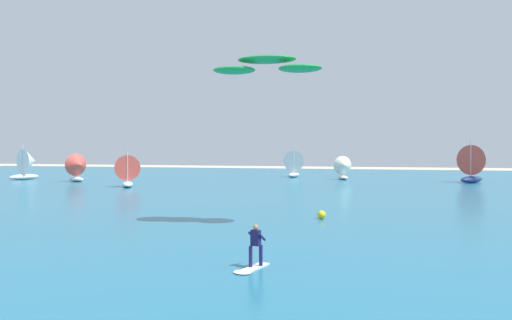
{
  "coord_description": "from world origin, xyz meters",
  "views": [
    {
      "loc": [
        4.32,
        -2.96,
        4.75
      ],
      "look_at": [
        0.18,
        16.53,
        4.18
      ],
      "focal_mm": 32.88,
      "sensor_mm": 36.0,
      "label": 1
    }
  ],
  "objects_px": {
    "kite": "(267,65)",
    "marker_buoy": "(322,215)",
    "sailboat_mid_left": "(295,163)",
    "sailboat_heeled_over": "(78,167)",
    "sailboat_outermost": "(28,163)",
    "sailboat_center_horizon": "(344,168)",
    "sailboat_far_right": "(474,163)",
    "sailboat_trailing": "(128,170)",
    "kitesurfer": "(253,253)"
  },
  "relations": [
    {
      "from": "kite",
      "to": "marker_buoy",
      "type": "height_order",
      "value": "kite"
    },
    {
      "from": "kite",
      "to": "sailboat_mid_left",
      "type": "xyz_separation_m",
      "value": [
        -3.99,
        44.65,
        -7.34
      ]
    },
    {
      "from": "sailboat_heeled_over",
      "to": "sailboat_mid_left",
      "type": "distance_m",
      "value": 31.33
    },
    {
      "from": "sailboat_outermost",
      "to": "sailboat_center_horizon",
      "type": "distance_m",
      "value": 44.93
    },
    {
      "from": "sailboat_far_right",
      "to": "marker_buoy",
      "type": "xyz_separation_m",
      "value": [
        -17.21,
        -34.93,
        -2.24
      ]
    },
    {
      "from": "sailboat_trailing",
      "to": "kitesurfer",
      "type": "bearing_deg",
      "value": -55.96
    },
    {
      "from": "kitesurfer",
      "to": "marker_buoy",
      "type": "xyz_separation_m",
      "value": [
        1.67,
        13.01,
        -0.33
      ]
    },
    {
      "from": "sailboat_far_right",
      "to": "kite",
      "type": "bearing_deg",
      "value": -117.92
    },
    {
      "from": "sailboat_heeled_over",
      "to": "sailboat_far_right",
      "type": "height_order",
      "value": "sailboat_far_right"
    },
    {
      "from": "sailboat_outermost",
      "to": "sailboat_center_horizon",
      "type": "height_order",
      "value": "sailboat_outermost"
    },
    {
      "from": "sailboat_trailing",
      "to": "sailboat_outermost",
      "type": "relative_size",
      "value": 0.84
    },
    {
      "from": "kite",
      "to": "sailboat_mid_left",
      "type": "height_order",
      "value": "kite"
    },
    {
      "from": "kitesurfer",
      "to": "sailboat_far_right",
      "type": "xyz_separation_m",
      "value": [
        18.89,
        47.94,
        1.91
      ]
    },
    {
      "from": "sailboat_heeled_over",
      "to": "sailboat_outermost",
      "type": "distance_m",
      "value": 9.91
    },
    {
      "from": "sailboat_mid_left",
      "to": "sailboat_trailing",
      "type": "bearing_deg",
      "value": -127.76
    },
    {
      "from": "kite",
      "to": "sailboat_trailing",
      "type": "bearing_deg",
      "value": 132.19
    },
    {
      "from": "kite",
      "to": "sailboat_far_right",
      "type": "xyz_separation_m",
      "value": [
        20.21,
        38.13,
        -6.91
      ]
    },
    {
      "from": "sailboat_mid_left",
      "to": "sailboat_center_horizon",
      "type": "xyz_separation_m",
      "value": [
        7.53,
        -4.72,
        -0.36
      ]
    },
    {
      "from": "sailboat_center_horizon",
      "to": "kite",
      "type": "bearing_deg",
      "value": -95.06
    },
    {
      "from": "sailboat_heeled_over",
      "to": "sailboat_trailing",
      "type": "xyz_separation_m",
      "value": [
        10.22,
        -5.86,
        -0.01
      ]
    },
    {
      "from": "sailboat_far_right",
      "to": "sailboat_center_horizon",
      "type": "relative_size",
      "value": 1.46
    },
    {
      "from": "kitesurfer",
      "to": "kite",
      "type": "height_order",
      "value": "kite"
    },
    {
      "from": "sailboat_trailing",
      "to": "sailboat_mid_left",
      "type": "relative_size",
      "value": 0.91
    },
    {
      "from": "kitesurfer",
      "to": "sailboat_mid_left",
      "type": "height_order",
      "value": "sailboat_mid_left"
    },
    {
      "from": "marker_buoy",
      "to": "sailboat_far_right",
      "type": "bearing_deg",
      "value": 63.76
    },
    {
      "from": "sailboat_center_horizon",
      "to": "marker_buoy",
      "type": "distance_m",
      "value": 36.75
    },
    {
      "from": "sailboat_outermost",
      "to": "sailboat_far_right",
      "type": "bearing_deg",
      "value": 6.32
    },
    {
      "from": "sailboat_trailing",
      "to": "kite",
      "type": "bearing_deg",
      "value": -47.81
    },
    {
      "from": "kite",
      "to": "sailboat_outermost",
      "type": "bearing_deg",
      "value": 142.27
    },
    {
      "from": "sailboat_heeled_over",
      "to": "marker_buoy",
      "type": "bearing_deg",
      "value": -36.96
    },
    {
      "from": "sailboat_outermost",
      "to": "marker_buoy",
      "type": "height_order",
      "value": "sailboat_outermost"
    },
    {
      "from": "kitesurfer",
      "to": "sailboat_heeled_over",
      "type": "distance_m",
      "value": 50.39
    },
    {
      "from": "sailboat_heeled_over",
      "to": "sailboat_outermost",
      "type": "bearing_deg",
      "value": 164.85
    },
    {
      "from": "kitesurfer",
      "to": "sailboat_mid_left",
      "type": "relative_size",
      "value": 0.45
    },
    {
      "from": "sailboat_heeled_over",
      "to": "sailboat_center_horizon",
      "type": "bearing_deg",
      "value": 17.84
    },
    {
      "from": "sailboat_center_horizon",
      "to": "sailboat_far_right",
      "type": "bearing_deg",
      "value": -6.14
    },
    {
      "from": "sailboat_far_right",
      "to": "sailboat_center_horizon",
      "type": "bearing_deg",
      "value": 173.86
    },
    {
      "from": "sailboat_trailing",
      "to": "marker_buoy",
      "type": "distance_m",
      "value": 30.97
    },
    {
      "from": "sailboat_outermost",
      "to": "sailboat_heeled_over",
      "type": "bearing_deg",
      "value": -15.15
    },
    {
      "from": "kitesurfer",
      "to": "kite",
      "type": "relative_size",
      "value": 0.31
    },
    {
      "from": "sailboat_heeled_over",
      "to": "sailboat_center_horizon",
      "type": "height_order",
      "value": "sailboat_heeled_over"
    },
    {
      "from": "marker_buoy",
      "to": "sailboat_outermost",
      "type": "bearing_deg",
      "value": 147.1
    },
    {
      "from": "kitesurfer",
      "to": "sailboat_outermost",
      "type": "bearing_deg",
      "value": 135.48
    },
    {
      "from": "sailboat_far_right",
      "to": "sailboat_outermost",
      "type": "xyz_separation_m",
      "value": [
        -60.79,
        -6.74,
        -0.25
      ]
    },
    {
      "from": "sailboat_trailing",
      "to": "sailboat_center_horizon",
      "type": "height_order",
      "value": "sailboat_trailing"
    },
    {
      "from": "sailboat_trailing",
      "to": "sailboat_center_horizon",
      "type": "bearing_deg",
      "value": 34.9
    },
    {
      "from": "sailboat_heeled_over",
      "to": "sailboat_mid_left",
      "type": "height_order",
      "value": "sailboat_mid_left"
    },
    {
      "from": "kitesurfer",
      "to": "sailboat_outermost",
      "type": "height_order",
      "value": "sailboat_outermost"
    },
    {
      "from": "sailboat_heeled_over",
      "to": "sailboat_trailing",
      "type": "relative_size",
      "value": 1.0
    },
    {
      "from": "sailboat_trailing",
      "to": "sailboat_mid_left",
      "type": "bearing_deg",
      "value": 52.24
    }
  ]
}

